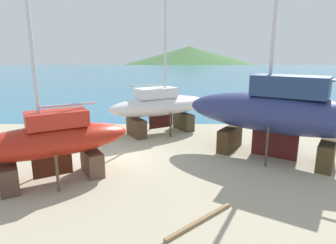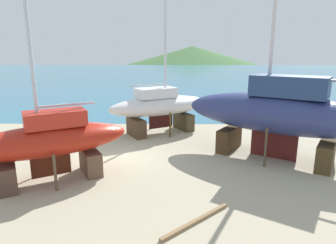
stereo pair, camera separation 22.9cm
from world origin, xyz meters
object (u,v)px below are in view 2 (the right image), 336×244
at_px(sailboat_small_center, 49,141).
at_px(barrel_tipped_left, 83,134).
at_px(sailboat_large_starboard, 277,112).
at_px(sailboat_far_slipway, 160,106).

xyz_separation_m(sailboat_small_center, barrel_tipped_left, (-0.49, 6.19, -1.45)).
xyz_separation_m(sailboat_large_starboard, barrel_tipped_left, (-11.40, 3.22, -2.13)).
height_order(sailboat_far_slipway, barrel_tipped_left, sailboat_far_slipway).
bearing_deg(sailboat_large_starboard, barrel_tipped_left, 17.36).
distance_m(sailboat_small_center, sailboat_far_slipway, 9.26).
bearing_deg(sailboat_far_slipway, sailboat_small_center, -148.98).
bearing_deg(barrel_tipped_left, sailboat_large_starboard, -15.75).
distance_m(sailboat_far_slipway, barrel_tipped_left, 5.60).
bearing_deg(sailboat_far_slipway, sailboat_large_starboard, -68.15).
height_order(sailboat_large_starboard, barrel_tipped_left, sailboat_large_starboard).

